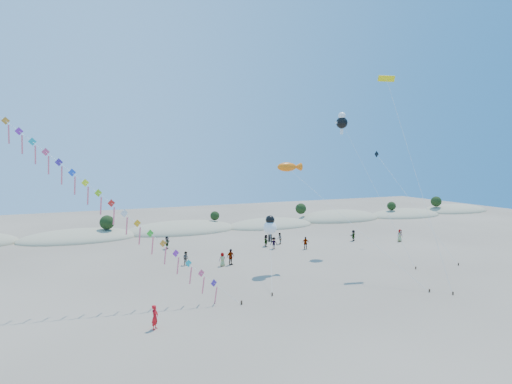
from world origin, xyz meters
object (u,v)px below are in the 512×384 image
at_px(fish_kite, 290,167).
at_px(parafoil_kite, 388,84).
at_px(flyer_foreground, 155,317).
at_px(kite_train, 47,154).

distance_m(fish_kite, parafoil_kite, 14.65).
relative_size(fish_kite, flyer_foreground, 7.88).
bearing_deg(fish_kite, parafoil_kite, -18.28).
bearing_deg(kite_train, flyer_foreground, -51.44).
bearing_deg(flyer_foreground, kite_train, 73.75).
bearing_deg(parafoil_kite, kite_train, 179.47).
bearing_deg(parafoil_kite, fish_kite, 161.72).
relative_size(fish_kite, parafoil_kite, 0.65).
xyz_separation_m(parafoil_kite, flyer_foreground, (-28.10, -8.44, -19.88)).
bearing_deg(flyer_foreground, fish_kite, -20.38).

